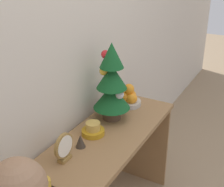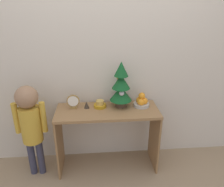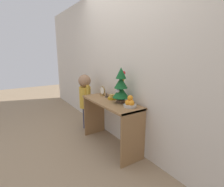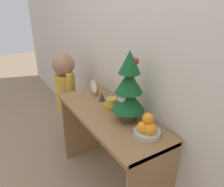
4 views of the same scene
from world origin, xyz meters
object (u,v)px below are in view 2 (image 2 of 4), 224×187
object	(u,v)px
singing_bowl	(100,105)
desk_clock	(73,102)
fruit_bowl	(141,102)
figurine	(87,105)
mini_tree	(121,85)
child_figure	(30,120)

from	to	relation	value
singing_bowl	desk_clock	xyz separation A→B (m)	(-0.29, -0.01, 0.05)
fruit_bowl	singing_bowl	size ratio (longest dim) A/B	1.27
figurine	fruit_bowl	bearing A→B (deg)	-0.26
mini_tree	singing_bowl	size ratio (longest dim) A/B	3.72
mini_tree	desk_clock	distance (m)	0.55
mini_tree	figurine	bearing A→B (deg)	-178.59
singing_bowl	figurine	world-z (taller)	singing_bowl
desk_clock	child_figure	size ratio (longest dim) A/B	0.15
figurine	singing_bowl	bearing A→B (deg)	3.52
figurine	desk_clock	bearing A→B (deg)	178.70
desk_clock	singing_bowl	bearing A→B (deg)	1.14
desk_clock	figurine	world-z (taller)	desk_clock
singing_bowl	figurine	size ratio (longest dim) A/B	1.82
fruit_bowl	singing_bowl	world-z (taller)	fruit_bowl
child_figure	singing_bowl	bearing A→B (deg)	10.30
fruit_bowl	desk_clock	distance (m)	0.75
desk_clock	child_figure	distance (m)	0.48
fruit_bowl	child_figure	distance (m)	1.20
mini_tree	child_figure	bearing A→B (deg)	-172.11
mini_tree	fruit_bowl	distance (m)	0.30
mini_tree	child_figure	distance (m)	1.01
fruit_bowl	child_figure	size ratio (longest dim) A/B	0.17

